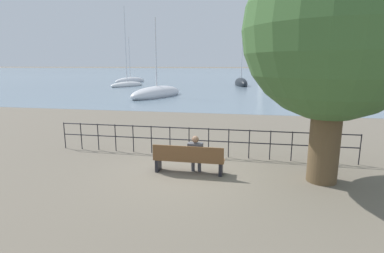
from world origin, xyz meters
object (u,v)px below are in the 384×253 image
park_bench (189,159)px  sailboat_4 (130,81)px  sailboat_2 (157,94)px  sailboat_3 (332,87)px  sailboat_5 (363,82)px  sailboat_0 (241,83)px  shade_tree (335,31)px  seated_person_left (195,152)px  sailboat_1 (127,84)px  harbor_lighthouse (269,41)px

park_bench → sailboat_4: sailboat_4 is taller
sailboat_2 → sailboat_3: (20.53, 13.56, 0.05)m
sailboat_4 → sailboat_5: size_ratio=0.94×
sailboat_0 → sailboat_5: (20.51, 6.91, -0.03)m
sailboat_2 → shade_tree: bearing=-45.1°
seated_person_left → sailboat_4: bearing=114.6°
shade_tree → seated_person_left: size_ratio=5.56×
shade_tree → sailboat_1: sailboat_1 is taller
park_bench → seated_person_left: bearing=21.8°
sailboat_3 → harbor_lighthouse: size_ratio=0.42×
shade_tree → sailboat_2: 24.80m
sailboat_4 → sailboat_5: sailboat_4 is taller
park_bench → sailboat_5: size_ratio=0.24×
sailboat_1 → harbor_lighthouse: size_ratio=0.50×
sailboat_3 → sailboat_4: size_ratio=1.18×
shade_tree → sailboat_1: 41.27m
sailboat_1 → harbor_lighthouse: (24.56, 67.13, 10.98)m
seated_person_left → sailboat_0: sailboat_0 is taller
seated_person_left → sailboat_1: size_ratio=0.10×
sailboat_1 → sailboat_3: size_ratio=1.18×
park_bench → seated_person_left: 0.30m
park_bench → sailboat_1: (-17.01, 35.49, -0.12)m
park_bench → sailboat_5: 52.11m
sailboat_3 → harbor_lighthouse: harbor_lighthouse is taller
sailboat_3 → sailboat_4: 34.78m
shade_tree → sailboat_3: sailboat_3 is taller
sailboat_5 → harbor_lighthouse: 57.50m
shade_tree → harbor_lighthouse: harbor_lighthouse is taller
sailboat_2 → harbor_lighthouse: bearing=95.5°
seated_person_left → shade_tree: bearing=0.5°
sailboat_0 → sailboat_1: sailboat_1 is taller
sailboat_1 → sailboat_4: (-3.55, 9.89, -0.01)m
sailboat_2 → harbor_lighthouse: harbor_lighthouse is taller
sailboat_0 → sailboat_5: same height
shade_tree → park_bench: shade_tree is taller
shade_tree → park_bench: size_ratio=3.03×
sailboat_1 → harbor_lighthouse: 72.33m
sailboat_0 → sailboat_3: size_ratio=0.85×
sailboat_1 → sailboat_4: bearing=133.9°
sailboat_0 → sailboat_1: (-17.32, -5.36, -0.05)m
sailboat_4 → sailboat_2: bearing=-44.3°
seated_person_left → sailboat_1: sailboat_1 is taller
sailboat_2 → harbor_lighthouse: 83.17m
sailboat_4 → seated_person_left: bearing=-47.9°
sailboat_2 → sailboat_1: bearing=139.8°
sailboat_4 → shade_tree: bearing=-44.1°
sailboat_0 → harbor_lighthouse: (7.24, 61.77, 10.92)m
sailboat_0 → harbor_lighthouse: 63.15m
sailboat_1 → sailboat_5: sailboat_1 is taller
seated_person_left → sailboat_3: (12.50, 35.11, -0.27)m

